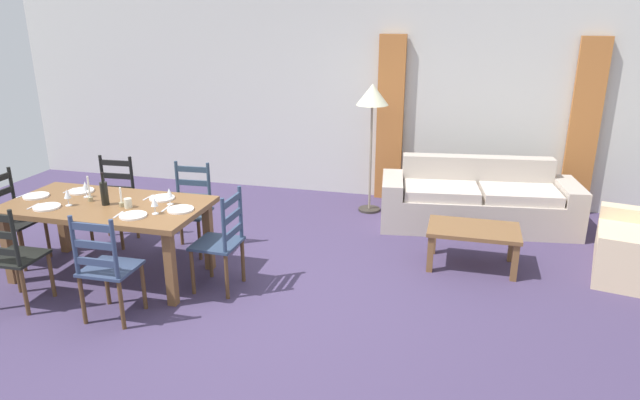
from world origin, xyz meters
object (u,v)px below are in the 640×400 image
at_px(wine_glass_far_right, 169,193).
at_px(dining_chair_near_right, 106,268).
at_px(wine_bottle, 104,193).
at_px(wine_glass_far_left, 85,186).
at_px(standing_lamp, 372,102).
at_px(dining_chair_far_left, 114,201).
at_px(wine_glass_near_left, 67,194).
at_px(coffee_cup_primary, 128,203).
at_px(dining_table, 107,212).
at_px(dining_chair_far_right, 190,208).
at_px(wine_glass_near_right, 154,202).
at_px(dining_chair_head_east, 222,241).
at_px(dining_chair_near_left, 11,257).
at_px(couch, 477,202).
at_px(coffee_table, 473,234).
at_px(dining_chair_head_west, 13,218).

bearing_deg(wine_glass_far_right, dining_chair_near_right, -98.83).
height_order(dining_chair_near_right, wine_bottle, wine_bottle).
bearing_deg(wine_glass_far_left, standing_lamp, 44.71).
height_order(dining_chair_far_left, wine_glass_near_left, dining_chair_far_left).
distance_m(wine_glass_far_right, coffee_cup_primary, 0.38).
xyz_separation_m(dining_table, wine_glass_far_right, (0.61, 0.13, 0.20)).
relative_size(dining_chair_far_left, dining_chair_far_right, 1.00).
bearing_deg(wine_glass_near_right, dining_chair_head_east, 16.71).
bearing_deg(standing_lamp, dining_chair_head_east, -110.97).
bearing_deg(wine_glass_far_right, dining_chair_near_left, -140.45).
xyz_separation_m(dining_chair_far_right, dining_chair_head_east, (0.69, -0.74, 0.00)).
distance_m(dining_chair_far_right, couch, 3.37).
bearing_deg(wine_glass_near_right, wine_glass_near_left, -179.84).
relative_size(dining_chair_near_right, coffee_table, 1.07).
relative_size(dining_chair_head_east, wine_glass_far_right, 5.96).
bearing_deg(dining_table, dining_chair_far_right, 58.51).
relative_size(dining_chair_near_right, wine_glass_far_right, 5.96).
bearing_deg(dining_table, wine_glass_near_left, -153.70).
height_order(dining_table, dining_chair_head_west, dining_chair_head_west).
bearing_deg(wine_glass_near_right, dining_chair_head_west, 174.15).
height_order(dining_chair_head_west, dining_chair_head_east, same).
distance_m(wine_bottle, wine_glass_far_left, 0.35).
xyz_separation_m(wine_bottle, wine_glass_far_right, (0.58, 0.16, -0.01)).
xyz_separation_m(wine_glass_near_left, wine_glass_far_right, (0.90, 0.27, 0.00)).
distance_m(dining_chair_near_right, dining_chair_head_west, 1.80).
bearing_deg(coffee_table, wine_bottle, -161.45).
distance_m(dining_chair_far_left, wine_glass_far_right, 1.32).
distance_m(dining_chair_head_west, coffee_cup_primary, 1.46).
relative_size(wine_glass_far_left, standing_lamp, 0.10).
bearing_deg(dining_chair_near_left, dining_chair_head_west, 131.50).
relative_size(wine_glass_far_left, couch, 0.07).
distance_m(wine_bottle, standing_lamp, 3.33).
height_order(wine_glass_near_left, standing_lamp, standing_lamp).
xyz_separation_m(wine_glass_far_right, standing_lamp, (1.50, 2.38, 0.55)).
height_order(dining_table, dining_chair_far_left, dining_chair_far_left).
distance_m(dining_chair_head_east, wine_glass_near_right, 0.69).
height_order(dining_table, standing_lamp, standing_lamp).
bearing_deg(dining_chair_head_east, standing_lamp, 69.03).
relative_size(dining_chair_near_left, dining_chair_near_right, 1.00).
relative_size(dining_chair_head_west, wine_glass_far_right, 5.96).
height_order(couch, coffee_table, couch).
bearing_deg(standing_lamp, wine_glass_near_left, -132.27).
xyz_separation_m(wine_glass_near_right, couch, (2.85, 2.46, -0.57)).
bearing_deg(couch, dining_chair_near_left, -141.86).
xyz_separation_m(dining_chair_near_right, coffee_cup_primary, (-0.20, 0.68, 0.32)).
relative_size(dining_chair_near_left, couch, 0.41).
height_order(wine_bottle, couch, wine_bottle).
height_order(couch, standing_lamp, standing_lamp).
height_order(dining_table, wine_glass_near_left, wine_glass_near_left).
height_order(dining_chair_head_west, wine_glass_near_right, dining_chair_head_west).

